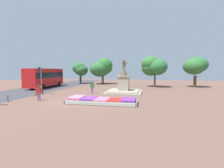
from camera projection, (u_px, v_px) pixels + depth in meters
name	position (u px, v px, depth m)	size (l,w,h in m)	color
ground_plane	(72.00, 101.00, 16.08)	(77.85, 77.85, 0.00)	brown
flower_planter	(101.00, 101.00, 15.20)	(7.23, 2.78, 0.57)	#38281C
statue_monument	(124.00, 86.00, 22.21)	(5.19, 5.19, 4.85)	gray
traffic_light_mid_block	(41.00, 76.00, 20.53)	(0.42, 0.31, 3.75)	slate
city_bus	(45.00, 77.00, 28.92)	(3.26, 9.57, 3.63)	red
pedestrian_with_handbag	(39.00, 92.00, 16.32)	(0.65, 0.48, 1.71)	#8C4C99
pedestrian_near_planter	(92.00, 87.00, 21.37)	(0.49, 0.39, 1.74)	#8C4C99
kerb_bollard_mid_a	(8.00, 98.00, 15.72)	(0.18, 0.18, 0.81)	slate
kerb_bollard_mid_b	(36.00, 92.00, 19.70)	(0.14, 0.14, 1.02)	#4C5156
kerb_bollard_north	(43.00, 91.00, 20.91)	(0.16, 0.16, 0.83)	#2D2D33
park_tree_far_left	(153.00, 66.00, 29.61)	(4.98, 4.38, 6.07)	#4C3823
park_tree_behind_statue	(102.00, 68.00, 36.27)	(5.52, 5.10, 6.29)	brown
park_tree_far_right	(195.00, 66.00, 29.25)	(4.50, 4.23, 5.95)	#4C3823
park_tree_street_side	(80.00, 69.00, 37.29)	(3.81, 3.56, 5.27)	#4C3823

